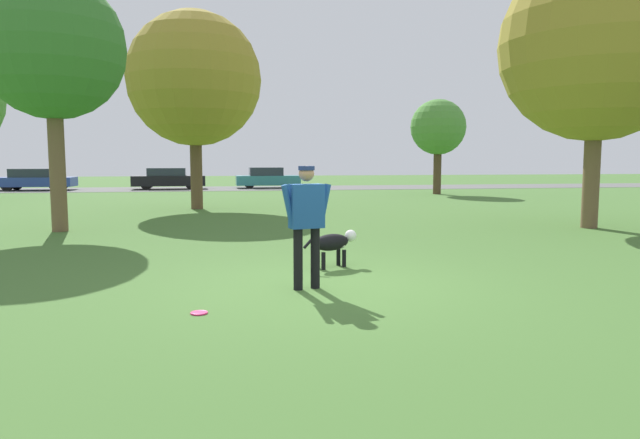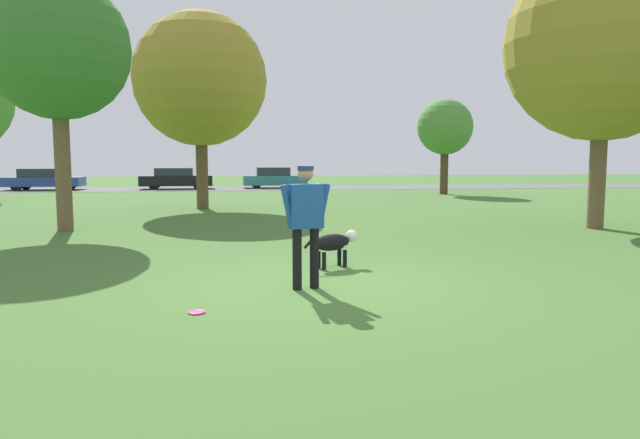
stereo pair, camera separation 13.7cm
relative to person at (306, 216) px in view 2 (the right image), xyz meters
The scene contains 12 objects.
ground_plane 1.08m from the person, 32.00° to the left, with size 120.00×120.00×0.00m, color #426B2D.
far_road_strip 29.29m from the person, 89.49° to the left, with size 120.00×6.00×0.01m.
person is the anchor object (origin of this frame).
dog 1.81m from the person, 65.58° to the left, with size 1.04×0.61×0.61m.
frisbee 2.08m from the person, 143.72° to the right, with size 0.21×0.21×0.02m.
tree_near_right 11.09m from the person, 34.48° to the left, with size 5.03×5.03×7.33m.
tree_near_left 9.88m from the person, 124.35° to the left, with size 3.57×3.57×6.39m.
tree_mid_center 14.52m from the person, 98.15° to the left, with size 4.88×4.88×7.21m.
tree_far_right 23.83m from the person, 63.97° to the left, with size 2.94×2.94×5.05m.
parked_car_blue 31.67m from the person, 112.55° to the left, with size 4.51×1.92×1.30m.
parked_car_black 29.51m from the person, 98.32° to the left, with size 4.50×1.78×1.33m.
parked_car_teal 29.72m from the person, 86.17° to the left, with size 4.14×1.74×1.35m.
Camera 2 is at (-1.33, -7.98, 1.80)m, focal length 32.00 mm.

